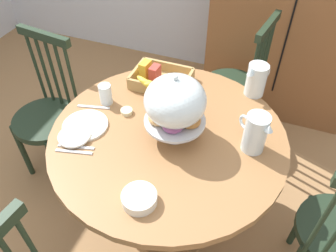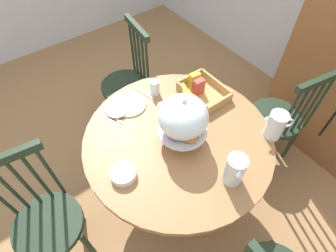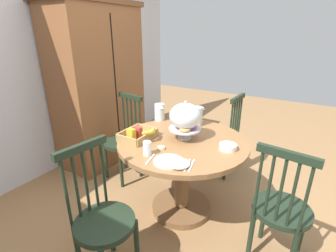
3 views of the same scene
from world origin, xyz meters
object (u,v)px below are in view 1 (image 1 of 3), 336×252
object	(u,v)px
windsor_chair_facing_door	(48,117)
butter_dish	(127,111)
dining_table	(168,164)
drinking_glass	(106,94)
china_plate_large	(85,125)
milk_pitcher	(255,134)
pastry_stand_with_dome	(175,104)
china_plate_small	(74,136)
cereal_basket	(158,79)
windsor_chair_by_cabinet	(235,88)
cereal_bowl	(139,198)
orange_juice_pitcher	(256,81)

from	to	relation	value
windsor_chair_facing_door	butter_dish	bearing A→B (deg)	-6.66
dining_table	drinking_glass	world-z (taller)	drinking_glass
butter_dish	windsor_chair_facing_door	bearing A→B (deg)	173.34
dining_table	china_plate_large	size ratio (longest dim) A/B	5.12
milk_pitcher	china_plate_large	size ratio (longest dim) A/B	0.87
pastry_stand_with_dome	windsor_chair_facing_door	bearing A→B (deg)	171.41
dining_table	windsor_chair_facing_door	size ratio (longest dim) A/B	1.16
china_plate_small	cereal_basket	bearing A→B (deg)	68.15
windsor_chair_facing_door	china_plate_small	world-z (taller)	windsor_chair_facing_door
china_plate_small	butter_dish	distance (m)	0.29
windsor_chair_by_cabinet	china_plate_small	world-z (taller)	windsor_chair_by_cabinet
cereal_basket	china_plate_large	xyz separation A→B (m)	(-0.20, -0.43, -0.04)
windsor_chair_facing_door	drinking_glass	size ratio (longest dim) A/B	8.86
cereal_bowl	butter_dish	xyz separation A→B (m)	(-0.28, 0.45, -0.01)
cereal_basket	drinking_glass	distance (m)	0.30
orange_juice_pitcher	drinking_glass	distance (m)	0.79
windsor_chair_by_cabinet	windsor_chair_facing_door	world-z (taller)	same
dining_table	windsor_chair_facing_door	bearing A→B (deg)	171.12
china_plate_small	cereal_bowl	size ratio (longest dim) A/B	1.07
dining_table	cereal_bowl	xyz separation A→B (m)	(0.03, -0.39, 0.25)
china_plate_small	dining_table	bearing A→B (deg)	25.07
china_plate_large	milk_pitcher	bearing A→B (deg)	10.58
china_plate_small	windsor_chair_facing_door	bearing A→B (deg)	145.23
cereal_basket	drinking_glass	world-z (taller)	cereal_basket
butter_dish	china_plate_large	bearing A→B (deg)	-132.63
china_plate_small	windsor_chair_by_cabinet	bearing A→B (deg)	61.28
windsor_chair_facing_door	pastry_stand_with_dome	world-z (taller)	pastry_stand_with_dome
dining_table	cereal_bowl	distance (m)	0.47
dining_table	windsor_chair_facing_door	distance (m)	0.87
windsor_chair_by_cabinet	cereal_basket	xyz separation A→B (m)	(-0.36, -0.51, 0.33)
dining_table	orange_juice_pitcher	world-z (taller)	orange_juice_pitcher
china_plate_large	cereal_bowl	distance (m)	0.52
cereal_bowl	windsor_chair_facing_door	bearing A→B (deg)	149.26
windsor_chair_facing_door	drinking_glass	xyz separation A→B (m)	(0.47, -0.03, 0.34)
windsor_chair_facing_door	butter_dish	xyz separation A→B (m)	(0.61, -0.07, 0.30)
china_plate_large	drinking_glass	world-z (taller)	drinking_glass
drinking_glass	pastry_stand_with_dome	bearing A→B (deg)	-13.75
milk_pitcher	china_plate_large	distance (m)	0.80
drinking_glass	china_plate_small	bearing A→B (deg)	-92.90
china_plate_large	drinking_glass	bearing A→B (deg)	86.64
windsor_chair_by_cabinet	cereal_bowl	xyz separation A→B (m)	(-0.14, -1.24, 0.31)
orange_juice_pitcher	butter_dish	world-z (taller)	orange_juice_pitcher
china_plate_large	butter_dish	bearing A→B (deg)	47.37
windsor_chair_facing_door	cereal_basket	xyz separation A→B (m)	(0.67, 0.20, 0.33)
orange_juice_pitcher	drinking_glass	xyz separation A→B (m)	(-0.70, -0.35, -0.03)
windsor_chair_by_cabinet	windsor_chair_facing_door	bearing A→B (deg)	-145.13
drinking_glass	butter_dish	bearing A→B (deg)	-15.96
pastry_stand_with_dome	milk_pitcher	distance (m)	0.37
milk_pitcher	drinking_glass	size ratio (longest dim) A/B	1.73
cereal_bowl	dining_table	bearing A→B (deg)	94.39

